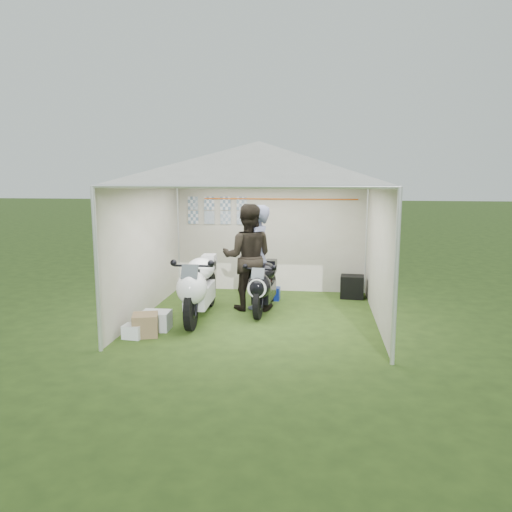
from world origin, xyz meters
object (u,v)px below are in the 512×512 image
object	(u,v)px
person_dark_jacket	(248,257)
crate_2	(133,331)
canopy_tent	(259,167)
crate_0	(156,320)
motorcycle_black	(264,284)
crate_1	(145,325)
equipment_box	(352,287)
person_blue_jacket	(257,257)
motorcycle_white	(199,285)
paddock_stand	(271,293)

from	to	relation	value
person_dark_jacket	crate_2	xyz separation A→B (m)	(-1.49, -1.87, -0.87)
canopy_tent	crate_0	world-z (taller)	canopy_tent
motorcycle_black	crate_0	size ratio (longest dim) A/B	4.05
crate_1	motorcycle_black	bearing A→B (deg)	44.61
equipment_box	motorcycle_black	bearing A→B (deg)	-144.46
person_dark_jacket	person_blue_jacket	xyz separation A→B (m)	(0.16, 0.12, -0.01)
motorcycle_white	person_blue_jacket	size ratio (longest dim) A/B	1.14
crate_2	motorcycle_white	bearing A→B (deg)	56.20
canopy_tent	motorcycle_white	size ratio (longest dim) A/B	2.61
motorcycle_white	crate_2	distance (m)	1.44
canopy_tent	crate_0	xyz separation A→B (m)	(-1.54, -0.99, -2.43)
motorcycle_black	person_dark_jacket	bearing A→B (deg)	164.49
paddock_stand	motorcycle_white	bearing A→B (deg)	-127.01
crate_0	crate_2	bearing A→B (deg)	-115.17
person_blue_jacket	equipment_box	xyz separation A→B (m)	(1.80, 0.95, -0.73)
motorcycle_black	equipment_box	xyz separation A→B (m)	(1.65, 1.18, -0.27)
motorcycle_black	crate_2	distance (m)	2.55
crate_0	motorcycle_white	bearing A→B (deg)	51.30
person_blue_jacket	equipment_box	size ratio (longest dim) A/B	4.19
crate_1	crate_2	bearing A→B (deg)	-137.17
motorcycle_black	person_blue_jacket	size ratio (longest dim) A/B	0.95
person_blue_jacket	crate_1	world-z (taller)	person_blue_jacket
motorcycle_black	motorcycle_white	bearing A→B (deg)	-144.55
person_blue_jacket	canopy_tent	bearing A→B (deg)	18.01
equipment_box	crate_2	world-z (taller)	equipment_box
canopy_tent	crate_1	xyz separation A→B (m)	(-1.60, -1.30, -2.41)
paddock_stand	crate_2	world-z (taller)	paddock_stand
motorcycle_white	equipment_box	world-z (taller)	motorcycle_white
paddock_stand	canopy_tent	bearing A→B (deg)	-95.18
person_dark_jacket	crate_2	world-z (taller)	person_dark_jacket
motorcycle_black	person_blue_jacket	distance (m)	0.53
motorcycle_white	person_blue_jacket	world-z (taller)	person_blue_jacket
paddock_stand	crate_2	size ratio (longest dim) A/B	1.21
crate_1	crate_2	size ratio (longest dim) A/B	1.34
motorcycle_white	equipment_box	bearing A→B (deg)	32.17
equipment_box	person_blue_jacket	bearing A→B (deg)	-152.18
crate_1	crate_2	distance (m)	0.21
equipment_box	crate_1	distance (m)	4.34
motorcycle_black	crate_2	world-z (taller)	motorcycle_black
canopy_tent	crate_2	world-z (taller)	canopy_tent
canopy_tent	person_blue_jacket	world-z (taller)	canopy_tent
motorcycle_white	person_dark_jacket	world-z (taller)	person_dark_jacket
paddock_stand	crate_0	xyz separation A→B (m)	(-1.64, -2.14, 0.02)
crate_1	person_blue_jacket	bearing A→B (deg)	51.02
equipment_box	crate_1	world-z (taller)	equipment_box
motorcycle_white	crate_2	bearing A→B (deg)	-125.62
motorcycle_black	crate_0	bearing A→B (deg)	-136.31
canopy_tent	crate_0	bearing A→B (deg)	-147.25
motorcycle_white	paddock_stand	xyz separation A→B (m)	(1.10, 1.46, -0.47)
canopy_tent	person_blue_jacket	xyz separation A→B (m)	(-0.10, 0.56, -1.62)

